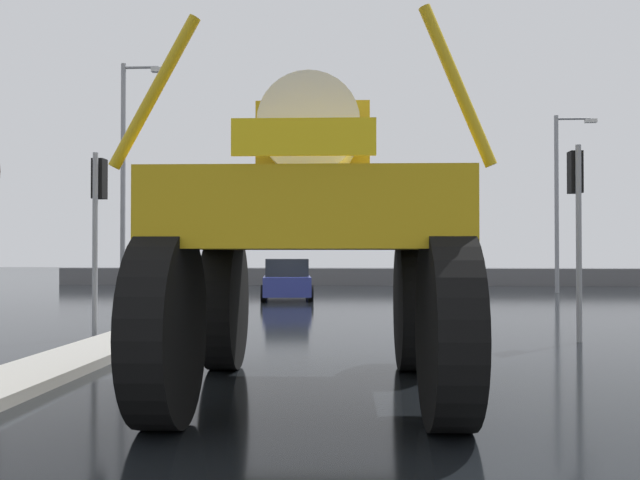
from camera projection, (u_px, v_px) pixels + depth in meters
name	position (u px, v px, depth m)	size (l,w,h in m)	color
ground_plane	(353.00, 313.00, 20.29)	(120.00, 120.00, 0.00)	black
median_island	(58.00, 365.00, 10.58)	(1.20, 8.10, 0.15)	#9E9B93
oversize_sprayer	(313.00, 235.00, 8.83)	(3.84, 5.65, 4.20)	black
sedan_ahead	(287.00, 280.00, 26.50)	(2.25, 4.27, 1.52)	navy
traffic_signal_near_left	(98.00, 203.00, 14.66)	(0.24, 0.54, 3.82)	gray
traffic_signal_near_right	(576.00, 199.00, 14.02)	(0.24, 0.54, 3.89)	gray
streetlight_far_left	(126.00, 170.00, 25.50)	(1.63, 0.24, 8.62)	gray
streetlight_far_right	(560.00, 194.00, 30.66)	(1.82, 0.24, 7.73)	gray
roadside_barrier	(359.00, 277.00, 37.32)	(32.56, 0.24, 0.90)	#59595B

